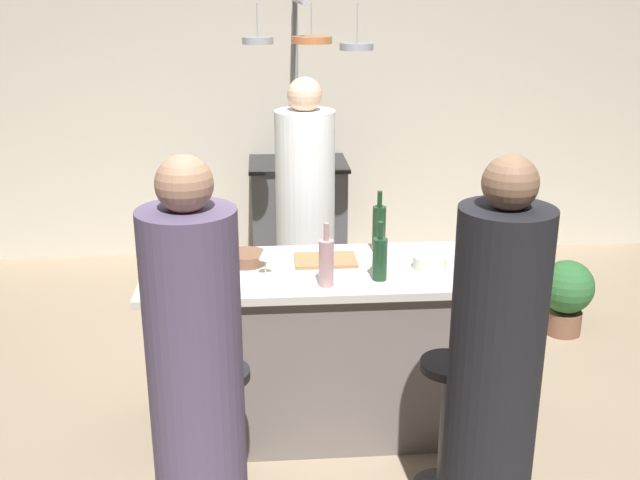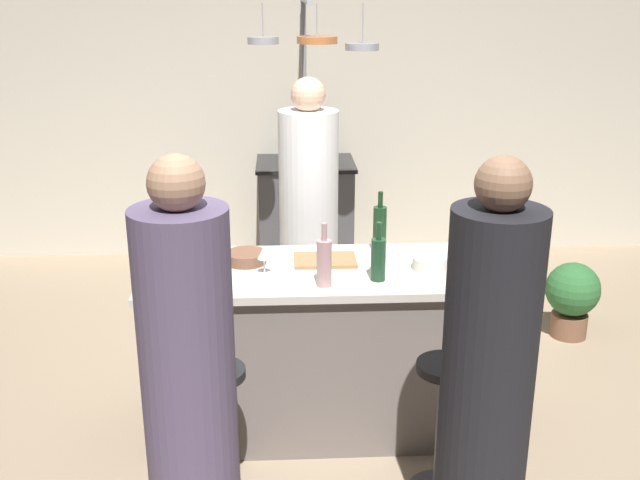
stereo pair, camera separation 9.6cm
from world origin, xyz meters
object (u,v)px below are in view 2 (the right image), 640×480
wine_bottle_dark (209,255)px  wine_bottle_red (380,228)px  mixing_bowl_wooden (246,257)px  wine_bottle_green (378,258)px  pepper_mill (157,261)px  wine_glass_by_chef (166,243)px  bar_stool_right (442,423)px  guest_right (487,386)px  potted_plant (572,295)px  wine_glass_near_right_guest (264,254)px  mixing_bowl_ceramic (429,263)px  cutting_board (325,260)px  guest_left (189,389)px  stove_range (306,214)px  bar_stool_left (219,430)px  chef (309,227)px  wine_bottle_rose (323,262)px

wine_bottle_dark → wine_bottle_red: 0.94m
mixing_bowl_wooden → wine_bottle_green: bearing=-22.6°
pepper_mill → wine_glass_by_chef: 0.26m
bar_stool_right → guest_right: bearing=-79.7°
guest_right → wine_bottle_red: 1.30m
potted_plant → wine_glass_near_right_guest: 2.38m
potted_plant → mixing_bowl_ceramic: (-1.19, -1.02, 0.63)m
pepper_mill → wine_bottle_red: 1.18m
wine_glass_by_chef → mixing_bowl_wooden: bearing=-3.1°
mixing_bowl_wooden → pepper_mill: bearing=-150.5°
cutting_board → wine_bottle_red: 0.36m
guest_left → mixing_bowl_ceramic: size_ratio=9.98×
wine_bottle_green → mixing_bowl_ceramic: (0.28, 0.13, -0.08)m
mixing_bowl_ceramic → cutting_board: bearing=165.6°
stove_range → potted_plant: 2.28m
stove_range → wine_bottle_red: wine_bottle_red is taller
bar_stool_left → wine_bottle_dark: size_ratio=2.25×
stove_range → wine_bottle_green: wine_bottle_green is taller
stove_range → guest_right: bearing=-80.4°
stove_range → mixing_bowl_wooden: size_ratio=4.26×
chef → wine_bottle_red: bearing=-63.7°
cutting_board → stove_range: bearing=90.6°
potted_plant → wine_bottle_red: bearing=-152.5°
cutting_board → wine_glass_by_chef: size_ratio=2.19×
bar_stool_left → wine_bottle_dark: (-0.06, 0.53, 0.64)m
cutting_board → bar_stool_left: bearing=-126.0°
stove_range → chef: 1.53m
wine_bottle_green → wine_glass_by_chef: 1.10m
guest_left → wine_bottle_dark: (0.01, 0.89, 0.22)m
bar_stool_right → wine_bottle_green: (-0.25, 0.45, 0.64)m
mixing_bowl_wooden → potted_plant: bearing=22.6°
wine_bottle_red → mixing_bowl_wooden: bearing=-168.2°
wine_bottle_dark → cutting_board: bearing=17.3°
bar_stool_left → wine_bottle_red: size_ratio=2.06×
wine_bottle_rose → mixing_bowl_ceramic: (0.55, 0.19, -0.09)m
wine_bottle_red → mixing_bowl_wooden: (-0.71, -0.15, -0.10)m
bar_stool_left → guest_right: guest_right is taller
guest_right → wine_glass_by_chef: 1.79m
guest_right → wine_bottle_red: guest_right is taller
pepper_mill → wine_bottle_rose: size_ratio=0.67×
wine_bottle_red → mixing_bowl_wooden: wine_bottle_red is taller
wine_bottle_green → wine_glass_by_chef: size_ratio=2.01×
stove_range → wine_bottle_dark: size_ratio=2.95×
wine_bottle_dark → wine_bottle_green: wine_bottle_dark is taller
bar_stool_left → wine_glass_near_right_guest: size_ratio=4.66×
wine_bottle_red → pepper_mill: bearing=-161.2°
wine_glass_near_right_guest → wine_glass_by_chef: bearing=160.0°
wine_bottle_rose → mixing_bowl_ceramic: 0.58m
bar_stool_right → wine_bottle_dark: bearing=153.5°
bar_stool_right → wine_bottle_red: size_ratio=2.06×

